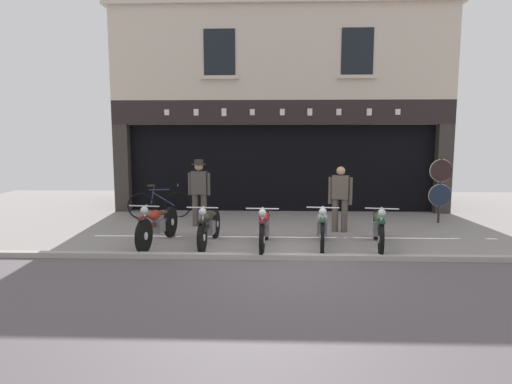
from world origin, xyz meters
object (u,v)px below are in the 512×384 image
object	(u,v)px
motorcycle_left	(158,224)
motorcycle_center_left	(209,225)
salesman_left	(199,189)
leaning_bicycle	(160,204)
tyre_sign_pole	(440,184)
motorcycle_center	(264,227)
motorcycle_center_right	(322,226)
advert_board_near	(205,153)
shopkeeper_center	(340,196)
motorcycle_right	(379,227)

from	to	relation	value
motorcycle_left	motorcycle_center_left	xyz separation A→B (m)	(1.08, -0.01, -0.02)
motorcycle_center_left	salesman_left	size ratio (longest dim) A/B	1.16
motorcycle_left	leaning_bicycle	size ratio (longest dim) A/B	1.21
motorcycle_center_left	leaning_bicycle	bearing A→B (deg)	-54.73
motorcycle_center_left	tyre_sign_pole	world-z (taller)	tyre_sign_pole
motorcycle_center	motorcycle_center_right	bearing A→B (deg)	-171.98
motorcycle_center_right	advert_board_near	size ratio (longest dim) A/B	2.20
tyre_sign_pole	advert_board_near	bearing A→B (deg)	164.32
motorcycle_left	motorcycle_center_left	size ratio (longest dim) A/B	1.06
motorcycle_center_right	salesman_left	size ratio (longest dim) A/B	1.17
shopkeeper_center	motorcycle_center_left	bearing A→B (deg)	39.16
motorcycle_right	advert_board_near	size ratio (longest dim) A/B	2.31
motorcycle_center	tyre_sign_pole	xyz separation A→B (m)	(4.53, 2.67, 0.60)
motorcycle_left	motorcycle_right	distance (m)	4.57
shopkeeper_center	tyre_sign_pole	xyz separation A→B (m)	(2.76, 1.13, 0.18)
motorcycle_right	leaning_bicycle	distance (m)	6.12
motorcycle_center_left	advert_board_near	xyz separation A→B (m)	(-0.71, 4.31, 1.33)
advert_board_near	leaning_bicycle	size ratio (longest dim) A/B	0.52
motorcycle_center_left	motorcycle_right	xyz separation A→B (m)	(3.49, -0.06, 0.01)
motorcycle_right	tyre_sign_pole	world-z (taller)	tyre_sign_pole
motorcycle_left	motorcycle_center	world-z (taller)	motorcycle_left
leaning_bicycle	motorcycle_right	bearing A→B (deg)	46.17
leaning_bicycle	shopkeeper_center	bearing A→B (deg)	57.31
motorcycle_right	leaning_bicycle	xyz separation A→B (m)	(-5.30, 3.05, -0.04)
motorcycle_left	tyre_sign_pole	size ratio (longest dim) A/B	1.21
shopkeeper_center	leaning_bicycle	distance (m)	5.03
salesman_left	advert_board_near	bearing A→B (deg)	-82.97
motorcycle_center_left	advert_board_near	bearing A→B (deg)	-76.60
salesman_left	motorcycle_center_left	bearing A→B (deg)	107.43
motorcycle_left	motorcycle_center	distance (m)	2.24
motorcycle_center_left	shopkeeper_center	world-z (taller)	shopkeeper_center
motorcycle_right	motorcycle_left	bearing A→B (deg)	8.72
shopkeeper_center	tyre_sign_pole	world-z (taller)	tyre_sign_pole
motorcycle_center_right	leaning_bicycle	size ratio (longest dim) A/B	1.15
motorcycle_center_left	motorcycle_center_right	xyz separation A→B (m)	(2.34, -0.05, 0.01)
motorcycle_center_right	salesman_left	xyz separation A→B (m)	(-2.86, 1.97, 0.51)
shopkeeper_center	advert_board_near	xyz separation A→B (m)	(-3.63, 2.92, 0.89)
motorcycle_left	motorcycle_right	bearing A→B (deg)	-172.55
tyre_sign_pole	leaning_bicycle	size ratio (longest dim) A/B	1.00
motorcycle_left	motorcycle_center	bearing A→B (deg)	-175.89
motorcycle_center_right	advert_board_near	distance (m)	5.47
motorcycle_left	motorcycle_center_right	world-z (taller)	motorcycle_left
motorcycle_center_right	salesman_left	world-z (taller)	salesman_left
salesman_left	advert_board_near	size ratio (longest dim) A/B	1.89
motorcycle_right	advert_board_near	xyz separation A→B (m)	(-4.20, 4.36, 1.32)
motorcycle_center	motorcycle_right	size ratio (longest dim) A/B	1.02
advert_board_near	tyre_sign_pole	bearing A→B (deg)	-15.68
motorcycle_right	leaning_bicycle	size ratio (longest dim) A/B	1.21
motorcycle_center_right	shopkeeper_center	world-z (taller)	shopkeeper_center
motorcycle_center_right	salesman_left	bearing A→B (deg)	-28.80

